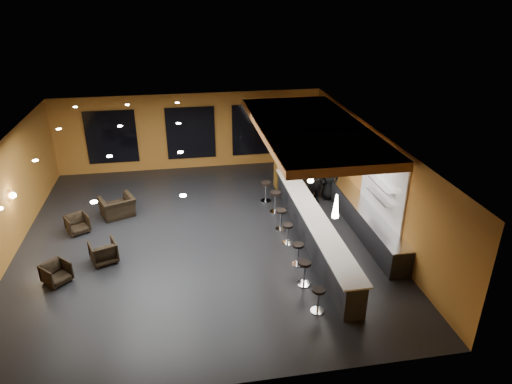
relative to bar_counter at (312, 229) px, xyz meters
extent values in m
cube|color=black|center=(-3.65, 1.00, -0.55)|extent=(12.00, 13.00, 0.10)
cube|color=black|center=(-3.65, 1.00, 3.05)|extent=(12.00, 13.00, 0.10)
cube|color=#A66925|center=(-3.65, 7.55, 1.25)|extent=(12.00, 0.10, 3.50)
cube|color=#A66925|center=(-3.65, -5.55, 1.25)|extent=(12.00, 0.10, 3.50)
cube|color=#A66925|center=(-9.70, 1.00, 1.25)|extent=(0.10, 13.00, 3.50)
cube|color=#A66925|center=(2.40, 1.00, 1.25)|extent=(0.10, 13.00, 3.50)
cube|color=#AA6531|center=(0.35, 2.00, 2.86)|extent=(3.60, 8.00, 0.28)
cube|color=black|center=(-7.15, 7.44, 1.20)|extent=(2.20, 0.06, 2.40)
cube|color=black|center=(-3.65, 7.44, 1.20)|extent=(2.20, 0.06, 2.40)
cube|color=black|center=(-0.65, 7.44, 1.20)|extent=(2.20, 0.06, 2.40)
cube|color=white|center=(2.31, 0.00, 1.50)|extent=(0.06, 3.20, 2.40)
cube|color=black|center=(0.00, 0.00, 0.00)|extent=(0.60, 8.00, 1.00)
cube|color=beige|center=(0.00, 0.00, 0.52)|extent=(0.78, 8.10, 0.05)
cube|color=black|center=(2.00, 0.50, -0.07)|extent=(0.70, 6.00, 0.86)
cube|color=silver|center=(2.00, 0.50, 0.39)|extent=(0.72, 6.00, 0.03)
cube|color=silver|center=(2.17, -0.20, 1.10)|extent=(0.30, 1.50, 0.03)
cube|color=silver|center=(2.17, -0.20, 1.55)|extent=(0.30, 1.50, 0.03)
cube|color=brown|center=(0.00, 4.60, 1.25)|extent=(0.60, 0.60, 3.50)
sphere|color=#FFE5B2|center=(-9.53, 1.50, 1.30)|extent=(0.22, 0.22, 0.22)
cone|color=white|center=(0.00, -2.00, 1.85)|extent=(0.20, 0.20, 0.70)
cone|color=white|center=(0.00, 0.50, 1.85)|extent=(0.20, 0.20, 0.70)
cone|color=white|center=(0.00, 3.00, 1.85)|extent=(0.20, 0.20, 0.70)
imported|color=black|center=(0.95, 2.93, 0.42)|extent=(0.71, 0.50, 1.84)
imported|color=black|center=(1.45, 3.27, 0.36)|extent=(0.87, 0.70, 1.71)
imported|color=black|center=(1.60, 3.15, 0.31)|extent=(0.90, 0.70, 1.61)
imported|color=black|center=(-7.95, -0.93, -0.18)|extent=(0.98, 0.98, 0.64)
imported|color=black|center=(-6.74, -0.04, -0.14)|extent=(0.99, 1.00, 0.71)
imported|color=black|center=(-7.87, 2.02, -0.17)|extent=(0.95, 0.96, 0.65)
imported|color=black|center=(-6.62, 3.04, -0.12)|extent=(1.48, 1.40, 0.76)
cylinder|color=silver|center=(-0.84, -3.47, -0.49)|extent=(0.37, 0.37, 0.03)
cylinder|color=silver|center=(-0.84, -3.47, -0.16)|extent=(0.06, 0.06, 0.64)
cylinder|color=black|center=(-0.84, -3.47, 0.19)|extent=(0.35, 0.35, 0.07)
cylinder|color=silver|center=(-0.89, -2.26, -0.49)|extent=(0.39, 0.39, 0.03)
cylinder|color=silver|center=(-0.89, -2.26, -0.14)|extent=(0.07, 0.07, 0.68)
cylinder|color=black|center=(-0.89, -2.26, 0.23)|extent=(0.37, 0.37, 0.08)
cylinder|color=silver|center=(-0.81, -1.23, -0.49)|extent=(0.37, 0.37, 0.03)
cylinder|color=silver|center=(-0.81, -1.23, -0.15)|extent=(0.07, 0.07, 0.65)
cylinder|color=black|center=(-0.81, -1.23, 0.20)|extent=(0.35, 0.35, 0.07)
cylinder|color=silver|center=(-0.84, 0.05, -0.49)|extent=(0.36, 0.36, 0.03)
cylinder|color=silver|center=(-0.84, 0.05, -0.16)|extent=(0.06, 0.06, 0.63)
cylinder|color=black|center=(-0.84, 0.05, 0.18)|extent=(0.34, 0.34, 0.07)
cylinder|color=silver|center=(-0.85, 1.01, -0.49)|extent=(0.39, 0.39, 0.03)
cylinder|color=silver|center=(-0.85, 1.01, -0.14)|extent=(0.07, 0.07, 0.68)
cylinder|color=black|center=(-0.85, 1.01, 0.23)|extent=(0.37, 0.37, 0.08)
cylinder|color=silver|center=(-0.76, 2.34, -0.48)|extent=(0.42, 0.42, 0.03)
cylinder|color=silver|center=(-0.76, 2.34, -0.11)|extent=(0.07, 0.07, 0.74)
cylinder|color=black|center=(-0.76, 2.34, 0.29)|extent=(0.40, 0.40, 0.08)
cylinder|color=silver|center=(-0.94, 3.34, -0.48)|extent=(0.42, 0.42, 0.03)
cylinder|color=silver|center=(-0.94, 3.34, -0.11)|extent=(0.07, 0.07, 0.74)
cylinder|color=black|center=(-0.94, 3.34, 0.29)|extent=(0.40, 0.40, 0.08)
camera|label=1|loc=(-4.10, -12.74, 7.53)|focal=32.00mm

